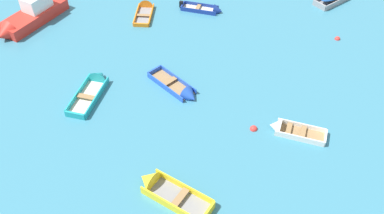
{
  "coord_description": "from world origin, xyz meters",
  "views": [
    {
      "loc": [
        -1.49,
        1.58,
        18.7
      ],
      "look_at": [
        0.0,
        20.47,
        0.15
      ],
      "focal_mm": 39.44,
      "sensor_mm": 36.0,
      "label": 1
    }
  ],
  "objects_px": {
    "rowboat_blue_midfield_left": "(182,91)",
    "rowboat_orange_near_right": "(146,8)",
    "rowboat_white_outer_left": "(286,129)",
    "mooring_buoy_midfield": "(254,129)",
    "rowboat_yellow_far_back": "(161,188)",
    "rowboat_deep_blue_back_row_right": "(209,10)",
    "rowboat_turquoise_midfield_right": "(95,85)",
    "mooring_buoy_between_boats_left": "(337,39)",
    "motor_launch_red_back_row_center": "(29,17)"
  },
  "relations": [
    {
      "from": "rowboat_deep_blue_back_row_right",
      "to": "rowboat_white_outer_left",
      "type": "distance_m",
      "value": 14.02
    },
    {
      "from": "rowboat_turquoise_midfield_right",
      "to": "motor_launch_red_back_row_center",
      "type": "distance_m",
      "value": 9.9
    },
    {
      "from": "rowboat_deep_blue_back_row_right",
      "to": "mooring_buoy_between_boats_left",
      "type": "relative_size",
      "value": 8.59
    },
    {
      "from": "rowboat_turquoise_midfield_right",
      "to": "mooring_buoy_between_boats_left",
      "type": "bearing_deg",
      "value": 12.84
    },
    {
      "from": "rowboat_yellow_far_back",
      "to": "rowboat_deep_blue_back_row_right",
      "type": "xyz_separation_m",
      "value": [
        4.4,
        17.3,
        -0.07
      ]
    },
    {
      "from": "mooring_buoy_between_boats_left",
      "to": "rowboat_white_outer_left",
      "type": "bearing_deg",
      "value": -124.27
    },
    {
      "from": "rowboat_white_outer_left",
      "to": "mooring_buoy_midfield",
      "type": "height_order",
      "value": "rowboat_white_outer_left"
    },
    {
      "from": "rowboat_turquoise_midfield_right",
      "to": "rowboat_white_outer_left",
      "type": "distance_m",
      "value": 12.74
    },
    {
      "from": "mooring_buoy_midfield",
      "to": "rowboat_turquoise_midfield_right",
      "type": "bearing_deg",
      "value": 154.9
    },
    {
      "from": "rowboat_yellow_far_back",
      "to": "rowboat_turquoise_midfield_right",
      "type": "distance_m",
      "value": 9.54
    },
    {
      "from": "rowboat_deep_blue_back_row_right",
      "to": "rowboat_white_outer_left",
      "type": "xyz_separation_m",
      "value": [
        3.17,
        -13.66,
        0.01
      ]
    },
    {
      "from": "rowboat_yellow_far_back",
      "to": "mooring_buoy_between_boats_left",
      "type": "bearing_deg",
      "value": 42.72
    },
    {
      "from": "rowboat_blue_midfield_left",
      "to": "mooring_buoy_between_boats_left",
      "type": "xyz_separation_m",
      "value": [
        12.12,
        5.16,
        -0.18
      ]
    },
    {
      "from": "motor_launch_red_back_row_center",
      "to": "rowboat_orange_near_right",
      "type": "xyz_separation_m",
      "value": [
        9.12,
        1.36,
        -0.5
      ]
    },
    {
      "from": "rowboat_turquoise_midfield_right",
      "to": "motor_launch_red_back_row_center",
      "type": "relative_size",
      "value": 0.71
    },
    {
      "from": "rowboat_turquoise_midfield_right",
      "to": "rowboat_white_outer_left",
      "type": "bearing_deg",
      "value": -22.79
    },
    {
      "from": "rowboat_yellow_far_back",
      "to": "rowboat_white_outer_left",
      "type": "bearing_deg",
      "value": 25.71
    },
    {
      "from": "rowboat_deep_blue_back_row_right",
      "to": "mooring_buoy_midfield",
      "type": "relative_size",
      "value": 7.83
    },
    {
      "from": "rowboat_orange_near_right",
      "to": "mooring_buoy_midfield",
      "type": "xyz_separation_m",
      "value": [
        6.47,
        -14.01,
        -0.15
      ]
    },
    {
      "from": "rowboat_blue_midfield_left",
      "to": "rowboat_turquoise_midfield_right",
      "type": "height_order",
      "value": "rowboat_turquoise_midfield_right"
    },
    {
      "from": "motor_launch_red_back_row_center",
      "to": "rowboat_turquoise_midfield_right",
      "type": "bearing_deg",
      "value": -54.4
    },
    {
      "from": "motor_launch_red_back_row_center",
      "to": "rowboat_white_outer_left",
      "type": "bearing_deg",
      "value": -36.56
    },
    {
      "from": "rowboat_turquoise_midfield_right",
      "to": "mooring_buoy_midfield",
      "type": "xyz_separation_m",
      "value": [
        9.83,
        -4.61,
        -0.2
      ]
    },
    {
      "from": "rowboat_orange_near_right",
      "to": "mooring_buoy_midfield",
      "type": "height_order",
      "value": "rowboat_orange_near_right"
    },
    {
      "from": "rowboat_white_outer_left",
      "to": "rowboat_deep_blue_back_row_right",
      "type": "bearing_deg",
      "value": 103.05
    },
    {
      "from": "rowboat_orange_near_right",
      "to": "rowboat_deep_blue_back_row_right",
      "type": "distance_m",
      "value": 5.26
    },
    {
      "from": "rowboat_orange_near_right",
      "to": "rowboat_deep_blue_back_row_right",
      "type": "bearing_deg",
      "value": -7.39
    },
    {
      "from": "rowboat_turquoise_midfield_right",
      "to": "mooring_buoy_between_boats_left",
      "type": "height_order",
      "value": "rowboat_turquoise_midfield_right"
    },
    {
      "from": "rowboat_blue_midfield_left",
      "to": "rowboat_orange_near_right",
      "type": "bearing_deg",
      "value": 102.88
    },
    {
      "from": "rowboat_blue_midfield_left",
      "to": "rowboat_white_outer_left",
      "type": "bearing_deg",
      "value": -32.76
    },
    {
      "from": "rowboat_blue_midfield_left",
      "to": "rowboat_turquoise_midfield_right",
      "type": "distance_m",
      "value": 5.86
    },
    {
      "from": "motor_launch_red_back_row_center",
      "to": "rowboat_orange_near_right",
      "type": "distance_m",
      "value": 9.23
    },
    {
      "from": "motor_launch_red_back_row_center",
      "to": "mooring_buoy_midfield",
      "type": "relative_size",
      "value": 13.53
    },
    {
      "from": "rowboat_deep_blue_back_row_right",
      "to": "mooring_buoy_between_boats_left",
      "type": "distance_m",
      "value": 10.4
    },
    {
      "from": "rowboat_yellow_far_back",
      "to": "rowboat_deep_blue_back_row_right",
      "type": "bearing_deg",
      "value": 75.74
    },
    {
      "from": "motor_launch_red_back_row_center",
      "to": "mooring_buoy_between_boats_left",
      "type": "bearing_deg",
      "value": -9.52
    },
    {
      "from": "rowboat_blue_midfield_left",
      "to": "rowboat_white_outer_left",
      "type": "relative_size",
      "value": 1.12
    },
    {
      "from": "rowboat_turquoise_midfield_right",
      "to": "mooring_buoy_midfield",
      "type": "height_order",
      "value": "rowboat_turquoise_midfield_right"
    },
    {
      "from": "rowboat_yellow_far_back",
      "to": "rowboat_deep_blue_back_row_right",
      "type": "relative_size",
      "value": 1.14
    },
    {
      "from": "mooring_buoy_between_boats_left",
      "to": "rowboat_yellow_far_back",
      "type": "bearing_deg",
      "value": -137.28
    },
    {
      "from": "rowboat_turquoise_midfield_right",
      "to": "motor_launch_red_back_row_center",
      "type": "xyz_separation_m",
      "value": [
        -5.76,
        8.04,
        0.45
      ]
    },
    {
      "from": "mooring_buoy_midfield",
      "to": "rowboat_white_outer_left",
      "type": "bearing_deg",
      "value": -9.74
    },
    {
      "from": "rowboat_blue_midfield_left",
      "to": "mooring_buoy_between_boats_left",
      "type": "distance_m",
      "value": 13.18
    },
    {
      "from": "rowboat_yellow_far_back",
      "to": "mooring_buoy_midfield",
      "type": "height_order",
      "value": "rowboat_yellow_far_back"
    },
    {
      "from": "rowboat_blue_midfield_left",
      "to": "motor_launch_red_back_row_center",
      "type": "height_order",
      "value": "motor_launch_red_back_row_center"
    },
    {
      "from": "rowboat_yellow_far_back",
      "to": "rowboat_turquoise_midfield_right",
      "type": "height_order",
      "value": "rowboat_yellow_far_back"
    },
    {
      "from": "rowboat_white_outer_left",
      "to": "mooring_buoy_between_boats_left",
      "type": "height_order",
      "value": "rowboat_white_outer_left"
    },
    {
      "from": "motor_launch_red_back_row_center",
      "to": "rowboat_white_outer_left",
      "type": "distance_m",
      "value": 21.79
    },
    {
      "from": "rowboat_white_outer_left",
      "to": "mooring_buoy_midfield",
      "type": "relative_size",
      "value": 7.52
    },
    {
      "from": "rowboat_white_outer_left",
      "to": "rowboat_blue_midfield_left",
      "type": "bearing_deg",
      "value": 147.24
    }
  ]
}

